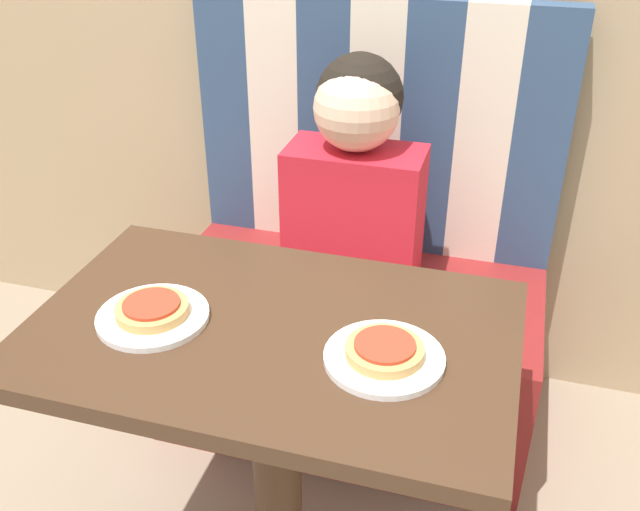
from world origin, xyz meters
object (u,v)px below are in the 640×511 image
object	(u,v)px
pizza_left	(152,309)
person	(356,170)
pizza_right	(385,350)
plate_left	(153,316)
plate_right	(384,358)

from	to	relation	value
pizza_left	person	bearing A→B (deg)	72.29
pizza_left	pizza_right	distance (m)	0.43
person	plate_left	distance (m)	0.71
plate_left	plate_right	bearing A→B (deg)	0.00
person	pizza_left	bearing A→B (deg)	-107.71
pizza_right	person	bearing A→B (deg)	107.71
plate_right	pizza_right	bearing A→B (deg)	14.04
plate_left	pizza_left	world-z (taller)	pizza_left
person	plate_right	size ratio (longest dim) A/B	3.01
plate_right	pizza_left	xyz separation A→B (m)	(-0.43, 0.00, 0.02)
plate_right	plate_left	bearing A→B (deg)	180.00
plate_right	pizza_left	size ratio (longest dim) A/B	1.55
plate_right	pizza_left	world-z (taller)	pizza_left
person	pizza_left	world-z (taller)	person
pizza_right	pizza_left	bearing A→B (deg)	180.00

